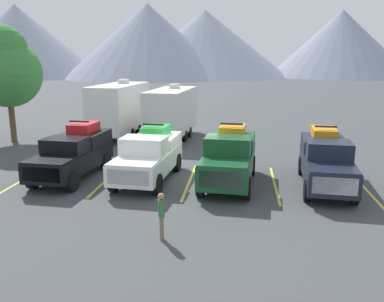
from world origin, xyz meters
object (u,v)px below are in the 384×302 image
at_px(pickup_truck_b, 149,155).
at_px(camper_trailer_a, 119,107).
at_px(pickup_truck_d, 326,160).
at_px(camper_trailer_b, 171,111).
at_px(pickup_truck_a, 74,153).
at_px(person_a, 161,213).
at_px(pickup_truck_c, 229,157).

xyz_separation_m(pickup_truck_b, camper_trailer_a, (-4.24, 9.77, 0.92)).
bearing_deg(pickup_truck_d, camper_trailer_b, 131.63).
bearing_deg(pickup_truck_a, person_a, -49.32).
bearing_deg(camper_trailer_a, pickup_truck_a, -86.42).
bearing_deg(camper_trailer_a, pickup_truck_c, -51.46).
height_order(pickup_truck_b, pickup_truck_c, pickup_truck_c).
relative_size(pickup_truck_c, camper_trailer_b, 0.74).
height_order(camper_trailer_a, person_a, camper_trailer_a).
bearing_deg(pickup_truck_b, pickup_truck_c, -3.37).
distance_m(pickup_truck_a, person_a, 8.31).
bearing_deg(pickup_truck_a, pickup_truck_d, -0.61).
relative_size(pickup_truck_d, camper_trailer_b, 0.79).
bearing_deg(pickup_truck_d, camper_trailer_a, 141.02).
relative_size(pickup_truck_c, pickup_truck_d, 0.93).
distance_m(pickup_truck_d, camper_trailer_b, 12.72).
bearing_deg(pickup_truck_c, person_a, -107.78).
height_order(pickup_truck_a, pickup_truck_b, pickup_truck_a).
distance_m(pickup_truck_c, camper_trailer_a, 12.80).
bearing_deg(person_a, pickup_truck_d, 45.05).
distance_m(pickup_truck_b, pickup_truck_c, 3.72).
relative_size(pickup_truck_b, camper_trailer_a, 0.72).
relative_size(camper_trailer_a, camper_trailer_b, 1.04).
height_order(pickup_truck_a, camper_trailer_a, camper_trailer_a).
distance_m(pickup_truck_b, pickup_truck_d, 7.94).
height_order(pickup_truck_a, person_a, pickup_truck_a).
distance_m(pickup_truck_b, camper_trailer_a, 10.69).
bearing_deg(pickup_truck_d, pickup_truck_a, 179.39).
relative_size(camper_trailer_a, person_a, 4.93).
height_order(pickup_truck_b, camper_trailer_b, camper_trailer_b).
xyz_separation_m(pickup_truck_a, pickup_truck_b, (3.63, -0.04, -0.00)).
xyz_separation_m(pickup_truck_d, camper_trailer_b, (-8.43, 9.49, 0.76)).
bearing_deg(camper_trailer_b, pickup_truck_a, -108.55).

